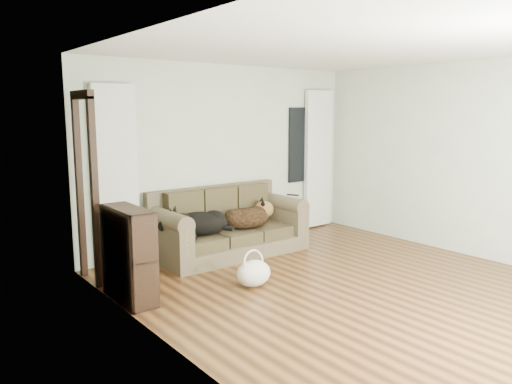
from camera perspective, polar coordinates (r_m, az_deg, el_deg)
floor at (r=5.72m, az=11.14°, el=-10.82°), size 5.00×5.00×0.00m
ceiling at (r=5.42m, az=12.03°, el=15.99°), size 5.00×5.00×0.00m
wall_back at (r=7.29m, az=-3.48°, el=4.15°), size 4.50×0.04×2.60m
wall_left at (r=4.01m, az=-10.01°, el=-0.17°), size 0.04×5.00×2.60m
wall_right at (r=7.26m, az=23.30°, el=3.40°), size 0.04×5.00×2.60m
curtain_left at (r=6.44m, az=-15.68°, el=1.81°), size 0.55×0.08×2.25m
curtain_right at (r=8.38m, az=7.09°, el=3.74°), size 0.55×0.08×2.25m
window_pane at (r=8.16m, az=5.12°, el=5.38°), size 0.50×0.03×1.20m
door_casing at (r=5.93m, az=-18.76°, el=0.08°), size 0.07×0.60×2.10m
sofa at (r=6.82m, az=-3.02°, el=-3.42°), size 2.08×0.90×0.85m
dog_black_lab at (r=6.52m, az=-6.79°, el=-3.80°), size 0.89×0.80×0.31m
dog_shepherd at (r=6.90m, az=-0.95°, el=-2.92°), size 0.79×0.64×0.31m
tv_remote at (r=7.31m, az=4.24°, el=-0.35°), size 0.13×0.21×0.02m
tote_bag at (r=5.65m, az=-0.28°, el=-9.19°), size 0.49×0.42×0.30m
bookshelf at (r=5.32m, az=-14.35°, el=-6.81°), size 0.39×0.81×0.97m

